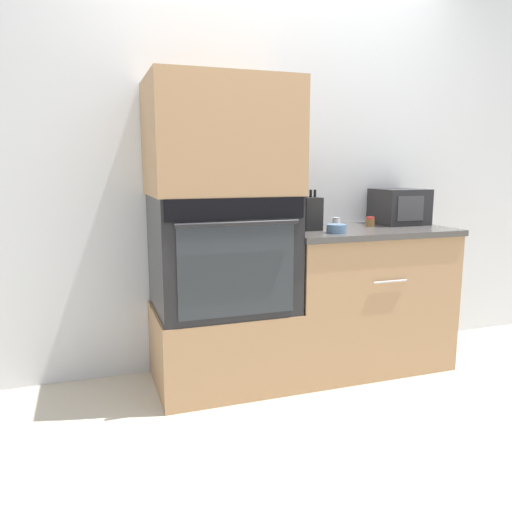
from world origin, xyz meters
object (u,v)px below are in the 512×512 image
object	(u,v)px
knife_block	(310,213)
condiment_jar_far	(370,222)
microwave	(399,207)
wall_oven	(222,253)
bowl	(336,229)
condiment_jar_near	(336,223)
condiment_jar_mid	(312,221)

from	to	relation	value
knife_block	condiment_jar_far	world-z (taller)	knife_block
microwave	condiment_jar_far	size ratio (longest dim) A/B	5.06
wall_oven	bowl	size ratio (longest dim) A/B	6.69
microwave	wall_oven	bearing A→B (deg)	-174.76
wall_oven	condiment_jar_near	world-z (taller)	wall_oven
knife_block	bowl	size ratio (longest dim) A/B	2.11
knife_block	condiment_jar_near	world-z (taller)	knife_block
microwave	bowl	world-z (taller)	microwave
microwave	condiment_jar_mid	size ratio (longest dim) A/B	4.11
wall_oven	microwave	distance (m)	1.26
knife_block	bowl	xyz separation A→B (m)	(0.08, -0.18, -0.07)
microwave	condiment_jar_far	distance (m)	0.28
condiment_jar_mid	bowl	bearing A→B (deg)	-89.76
wall_oven	knife_block	xyz separation A→B (m)	(0.55, 0.02, 0.20)
condiment_jar_mid	condiment_jar_near	bearing A→B (deg)	-50.24
wall_oven	bowl	bearing A→B (deg)	-14.09
condiment_jar_far	condiment_jar_mid	bearing A→B (deg)	162.85
microwave	condiment_jar_mid	distance (m)	0.61
bowl	condiment_jar_mid	bearing A→B (deg)	90.24
microwave	condiment_jar_near	bearing A→B (deg)	-171.10
microwave	bowl	xyz separation A→B (m)	(-0.60, -0.27, -0.09)
microwave	knife_block	size ratio (longest dim) A/B	1.29
microwave	condiment_jar_mid	bearing A→B (deg)	175.81
condiment_jar_mid	microwave	bearing A→B (deg)	-4.19
wall_oven	bowl	xyz separation A→B (m)	(0.64, -0.16, 0.13)
condiment_jar_near	condiment_jar_far	distance (m)	0.25
bowl	condiment_jar_far	bearing A→B (deg)	30.83
wall_oven	microwave	bearing A→B (deg)	5.24
wall_oven	microwave	xyz separation A→B (m)	(1.24, 0.11, 0.22)
knife_block	bowl	bearing A→B (deg)	-64.69
bowl	condiment_jar_mid	size ratio (longest dim) A/B	1.51
wall_oven	microwave	world-z (taller)	microwave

